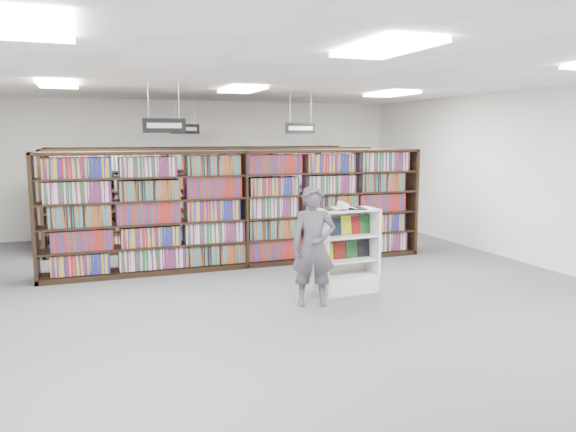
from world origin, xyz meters
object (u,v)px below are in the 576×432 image
object	(u,v)px
endcap_display	(346,263)
open_book	(344,207)
bookshelf_row_near	(243,209)
shopper	(313,247)

from	to	relation	value
endcap_display	open_book	size ratio (longest dim) A/B	1.97
bookshelf_row_near	shopper	world-z (taller)	bookshelf_row_near
bookshelf_row_near	shopper	size ratio (longest dim) A/B	4.19
bookshelf_row_near	shopper	bearing A→B (deg)	-84.62
open_book	shopper	size ratio (longest dim) A/B	0.39
bookshelf_row_near	open_book	xyz separation A→B (m)	(0.93, -2.25, 0.26)
endcap_display	open_book	distance (m)	0.86
endcap_display	bookshelf_row_near	bearing A→B (deg)	110.60
endcap_display	open_book	bearing A→B (deg)	-154.29
bookshelf_row_near	endcap_display	size ratio (longest dim) A/B	5.49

